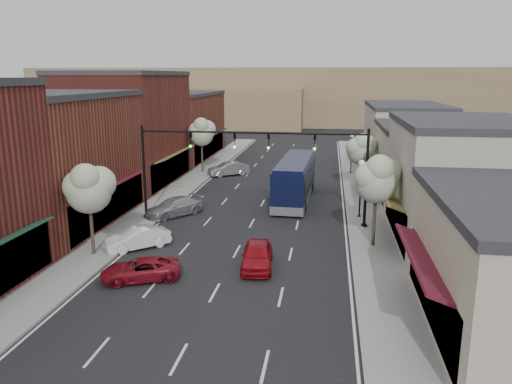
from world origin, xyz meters
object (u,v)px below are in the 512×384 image
at_px(signal_mast_right, 332,163).
at_px(coach_bus, 295,179).
at_px(lamp_post_far, 352,147).
at_px(parked_car_c, 174,207).
at_px(parked_car_b, 137,238).
at_px(tree_right_far, 362,148).
at_px(tree_right_near, 377,178).
at_px(red_hatchback, 257,255).
at_px(parked_car_a, 140,270).
at_px(signal_mast_left, 175,159).
at_px(parked_car_e, 228,169).
at_px(tree_left_far, 202,131).
at_px(lamp_post_near, 361,179).
at_px(tree_left_near, 89,187).

distance_m(signal_mast_right, coach_bus, 8.49).
distance_m(signal_mast_right, lamp_post_far, 20.19).
xyz_separation_m(coach_bus, parked_car_c, (-8.80, -6.33, -1.18)).
bearing_deg(parked_car_b, tree_right_far, 99.72).
relative_size(tree_right_near, lamp_post_far, 1.34).
relative_size(coach_bus, red_hatchback, 2.80).
relative_size(lamp_post_far, red_hatchback, 1.05).
bearing_deg(parked_car_a, parked_car_c, 167.44).
height_order(signal_mast_left, red_hatchback, signal_mast_left).
bearing_deg(parked_car_b, tree_right_near, 57.18).
height_order(tree_right_near, parked_car_e, tree_right_near).
relative_size(tree_right_near, parked_car_c, 1.26).
distance_m(tree_left_far, lamp_post_far, 16.26).
bearing_deg(red_hatchback, lamp_post_near, 55.18).
bearing_deg(tree_right_near, lamp_post_far, 91.30).
xyz_separation_m(tree_right_far, tree_left_far, (-16.60, 6.00, 0.61)).
bearing_deg(coach_bus, red_hatchback, -91.31).
height_order(coach_bus, parked_car_a, coach_bus).
relative_size(tree_left_near, parked_car_e, 1.30).
bearing_deg(parked_car_e, tree_right_near, -1.65).
bearing_deg(tree_left_far, signal_mast_right, -52.29).
height_order(signal_mast_left, coach_bus, signal_mast_left).
xyz_separation_m(coach_bus, parked_car_a, (-6.80, -18.45, -1.29)).
height_order(tree_left_far, parked_car_c, tree_left_far).
xyz_separation_m(tree_right_far, tree_left_near, (-16.60, -20.00, 0.23)).
distance_m(parked_car_a, parked_car_c, 12.28).
bearing_deg(parked_car_e, tree_right_far, 34.64).
xyz_separation_m(signal_mast_left, parked_car_e, (0.40, 17.19, -3.90)).
xyz_separation_m(lamp_post_near, red_hatchback, (-6.19, -10.89, -2.29)).
xyz_separation_m(lamp_post_near, parked_car_a, (-12.00, -13.51, -2.43)).
height_order(tree_left_near, tree_left_far, tree_left_far).
bearing_deg(tree_left_far, parked_car_a, -82.03).
height_order(tree_left_far, parked_car_e, tree_left_far).
height_order(tree_left_far, parked_car_a, tree_left_far).
height_order(lamp_post_near, parked_car_e, lamp_post_near).
distance_m(tree_left_far, red_hatchback, 28.39).
distance_m(red_hatchback, parked_car_e, 26.48).
height_order(red_hatchback, parked_car_e, parked_car_e).
distance_m(tree_right_near, coach_bus, 13.10).
xyz_separation_m(parked_car_a, parked_car_c, (-2.00, 12.11, 0.11)).
xyz_separation_m(signal_mast_right, parked_car_c, (-11.82, 1.11, -3.93)).
relative_size(lamp_post_far, parked_car_e, 1.01).
bearing_deg(tree_right_far, coach_bus, -141.87).
bearing_deg(tree_right_near, signal_mast_right, 123.91).
relative_size(tree_left_far, lamp_post_far, 1.38).
distance_m(lamp_post_near, parked_car_e, 19.76).
bearing_deg(tree_right_far, parked_car_e, 158.85).
height_order(signal_mast_left, parked_car_c, signal_mast_left).
bearing_deg(signal_mast_right, lamp_post_far, 83.78).
xyz_separation_m(signal_mast_right, lamp_post_far, (2.18, 20.00, -1.62)).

